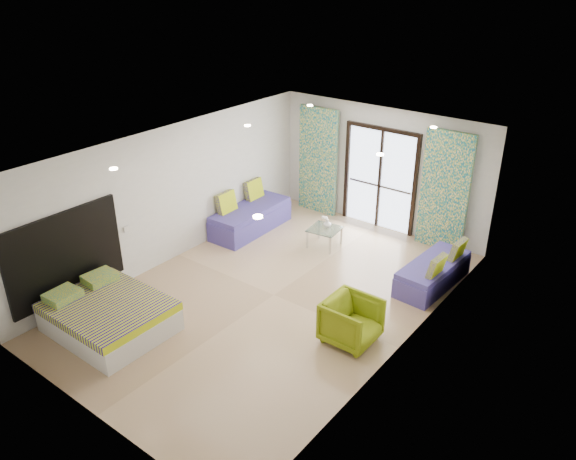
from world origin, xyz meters
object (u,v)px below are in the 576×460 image
Objects in this scene: bed at (108,315)px; daybed_left at (250,217)px; coffee_table at (325,231)px; armchair at (352,319)px; daybed_right at (434,272)px.

bed is 0.92× the size of daybed_left.
coffee_table is at bearing 9.78° from daybed_left.
armchair is (3.28, 2.14, 0.14)m from bed.
coffee_table reaches higher than bed.
coffee_table is at bearing -178.29° from daybed_right.
daybed_right is 2.20× the size of armchair.
daybed_right is at bearing 51.42° from bed.
bed is at bearing 122.94° from armchair.
daybed_right is 2.52× the size of coffee_table.
bed is at bearing -125.00° from daybed_right.
daybed_left is at bearing -172.72° from daybed_right.
daybed_left is (-0.64, 4.23, 0.04)m from bed.
armchair is at bearing -48.42° from coffee_table.
armchair is (3.92, -2.08, 0.10)m from daybed_left.
daybed_right reaches higher than armchair.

